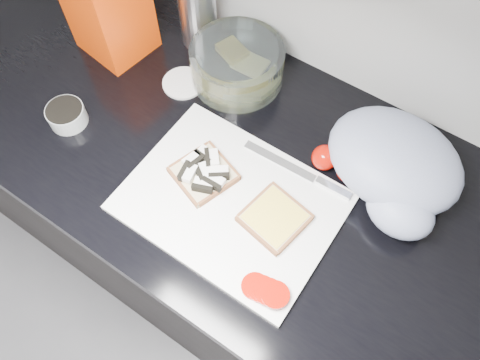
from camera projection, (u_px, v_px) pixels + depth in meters
The scene contains 14 objects.
base_cabinet at pixel (234, 237), 1.38m from camera, with size 3.50×0.60×0.86m, color black.
countertop at pixel (231, 157), 0.98m from camera, with size 3.50×0.64×0.04m, color black.
cutting_board at pixel (231, 202), 0.90m from camera, with size 0.40×0.30×0.01m, color white.
bread_left at pixel (204, 172), 0.91m from camera, with size 0.14×0.14×0.03m.
bread_right at pixel (275, 218), 0.87m from camera, with size 0.13×0.13×0.02m.
tomato_slices at pixel (265, 290), 0.81m from camera, with size 0.10×0.07×0.02m.
knife at pixel (310, 177), 0.92m from camera, with size 0.24×0.02×0.01m.
seed_tub at pixel (66, 115), 0.98m from camera, with size 0.08×0.08×0.04m.
tub_lid at pixel (183, 83), 1.05m from camera, with size 0.09×0.09×0.01m, color silver.
glass_bowl at pixel (237, 65), 1.03m from camera, with size 0.21×0.21×0.09m.
bread_bag at pixel (107, 5), 1.01m from camera, with size 0.15×0.14×0.23m, color #EC3103.
steel_canister at pixel (197, 5), 1.03m from camera, with size 0.08×0.08×0.20m, color silver.
grocery_bag at pixel (395, 166), 0.88m from camera, with size 0.29×0.26×0.12m.
whole_tomatoes at pixel (337, 164), 0.92m from camera, with size 0.11×0.05×0.05m.
Camera 1 is at (0.30, 0.78, 1.72)m, focal length 35.00 mm.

